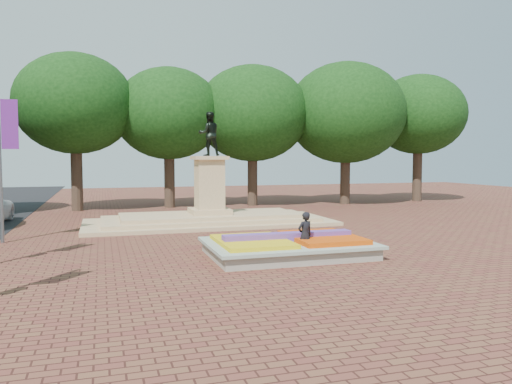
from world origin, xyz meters
TOP-DOWN VIEW (x-y plane):
  - ground at (0.00, 0.00)m, footprint 90.00×90.00m
  - flower_bed at (1.03, -2.00)m, footprint 6.30×4.30m
  - monument at (0.00, 8.00)m, footprint 14.00×6.00m
  - tree_row_back at (2.33, 18.00)m, footprint 44.80×8.80m
  - pedestrian at (1.46, -2.60)m, footprint 0.73×0.58m

SIDE VIEW (x-z plane):
  - ground at x=0.00m, z-range 0.00..0.00m
  - flower_bed at x=1.03m, z-range -0.08..0.83m
  - pedestrian at x=1.46m, z-range 0.00..1.76m
  - monument at x=0.00m, z-range -2.32..4.09m
  - tree_row_back at x=2.33m, z-range 1.46..11.89m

